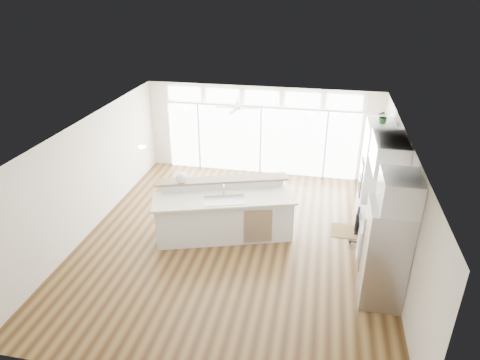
# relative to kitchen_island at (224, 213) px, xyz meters

# --- Properties ---
(floor) EXTENTS (7.00, 8.00, 0.02)m
(floor) POSITION_rel_kitchen_island_xyz_m (0.26, -0.13, -0.65)
(floor) COLOR #3D2712
(floor) RESTS_ON ground
(ceiling) EXTENTS (7.00, 8.00, 0.02)m
(ceiling) POSITION_rel_kitchen_island_xyz_m (0.26, -0.13, 2.06)
(ceiling) COLOR white
(ceiling) RESTS_ON wall_back
(wall_back) EXTENTS (7.00, 0.04, 2.70)m
(wall_back) POSITION_rel_kitchen_island_xyz_m (0.26, 3.87, 0.71)
(wall_back) COLOR beige
(wall_back) RESTS_ON floor
(wall_front) EXTENTS (7.00, 0.04, 2.70)m
(wall_front) POSITION_rel_kitchen_island_xyz_m (0.26, -4.13, 0.71)
(wall_front) COLOR beige
(wall_front) RESTS_ON floor
(wall_left) EXTENTS (0.04, 8.00, 2.70)m
(wall_left) POSITION_rel_kitchen_island_xyz_m (-3.24, -0.13, 0.71)
(wall_left) COLOR beige
(wall_left) RESTS_ON floor
(wall_right) EXTENTS (0.04, 8.00, 2.70)m
(wall_right) POSITION_rel_kitchen_island_xyz_m (3.76, -0.13, 0.71)
(wall_right) COLOR beige
(wall_right) RESTS_ON floor
(glass_wall) EXTENTS (5.80, 0.06, 2.08)m
(glass_wall) POSITION_rel_kitchen_island_xyz_m (0.26, 3.81, 0.41)
(glass_wall) COLOR white
(glass_wall) RESTS_ON wall_back
(transom_row) EXTENTS (5.90, 0.06, 0.40)m
(transom_row) POSITION_rel_kitchen_island_xyz_m (0.26, 3.81, 1.74)
(transom_row) COLOR white
(transom_row) RESTS_ON wall_back
(desk_window) EXTENTS (0.04, 0.85, 0.85)m
(desk_window) POSITION_rel_kitchen_island_xyz_m (3.72, 0.17, 0.91)
(desk_window) COLOR white
(desk_window) RESTS_ON wall_right
(ceiling_fan) EXTENTS (1.16, 1.16, 0.32)m
(ceiling_fan) POSITION_rel_kitchen_island_xyz_m (-0.24, 2.67, 1.84)
(ceiling_fan) COLOR silver
(ceiling_fan) RESTS_ON ceiling
(recessed_lights) EXTENTS (3.40, 3.00, 0.02)m
(recessed_lights) POSITION_rel_kitchen_island_xyz_m (0.26, 0.07, 2.04)
(recessed_lights) COLOR white
(recessed_lights) RESTS_ON ceiling
(oven_cabinet) EXTENTS (0.64, 1.20, 2.50)m
(oven_cabinet) POSITION_rel_kitchen_island_xyz_m (3.43, 1.67, 0.61)
(oven_cabinet) COLOR silver
(oven_cabinet) RESTS_ON floor
(desk_nook) EXTENTS (0.72, 1.30, 0.76)m
(desk_nook) POSITION_rel_kitchen_island_xyz_m (3.39, 0.17, -0.26)
(desk_nook) COLOR silver
(desk_nook) RESTS_ON floor
(upper_cabinets) EXTENTS (0.64, 1.30, 0.64)m
(upper_cabinets) POSITION_rel_kitchen_island_xyz_m (3.43, 0.17, 1.71)
(upper_cabinets) COLOR silver
(upper_cabinets) RESTS_ON wall_right
(refrigerator) EXTENTS (0.76, 0.90, 2.00)m
(refrigerator) POSITION_rel_kitchen_island_xyz_m (3.37, -1.48, 0.36)
(refrigerator) COLOR #B3B3B8
(refrigerator) RESTS_ON floor
(fridge_cabinet) EXTENTS (0.64, 0.90, 0.60)m
(fridge_cabinet) POSITION_rel_kitchen_island_xyz_m (3.43, -1.48, 1.66)
(fridge_cabinet) COLOR silver
(fridge_cabinet) RESTS_ON wall_right
(framed_photos) EXTENTS (0.06, 0.22, 0.80)m
(framed_photos) POSITION_rel_kitchen_island_xyz_m (3.72, 0.79, 0.76)
(framed_photos) COLOR black
(framed_photos) RESTS_ON wall_right
(kitchen_island) EXTENTS (3.45, 2.15, 1.29)m
(kitchen_island) POSITION_rel_kitchen_island_xyz_m (0.00, 0.00, 0.00)
(kitchen_island) COLOR silver
(kitchen_island) RESTS_ON floor
(rug) EXTENTS (0.95, 0.70, 0.01)m
(rug) POSITION_rel_kitchen_island_xyz_m (2.93, 0.79, -0.64)
(rug) COLOR #3C2913
(rug) RESTS_ON floor
(office_chair) EXTENTS (0.53, 0.51, 0.89)m
(office_chair) POSITION_rel_kitchen_island_xyz_m (3.21, 0.22, -0.20)
(office_chair) COLOR black
(office_chair) RESTS_ON floor
(fishbowl) EXTENTS (0.36, 0.36, 0.27)m
(fishbowl) POSITION_rel_kitchen_island_xyz_m (-1.03, 0.09, 0.78)
(fishbowl) COLOR silver
(fishbowl) RESTS_ON kitchen_island
(monitor) EXTENTS (0.11, 0.49, 0.40)m
(monitor) POSITION_rel_kitchen_island_xyz_m (3.31, 0.17, 0.32)
(monitor) COLOR black
(monitor) RESTS_ON desk_nook
(keyboard) EXTENTS (0.13, 0.33, 0.02)m
(keyboard) POSITION_rel_kitchen_island_xyz_m (3.14, 0.17, 0.13)
(keyboard) COLOR white
(keyboard) RESTS_ON desk_nook
(potted_plant) EXTENTS (0.32, 0.35, 0.26)m
(potted_plant) POSITION_rel_kitchen_island_xyz_m (3.43, 1.67, 1.99)
(potted_plant) COLOR #265624
(potted_plant) RESTS_ON oven_cabinet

